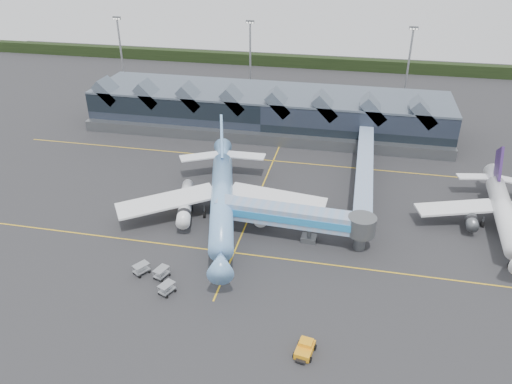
% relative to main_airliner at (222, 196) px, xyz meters
% --- Properties ---
extents(ground, '(260.00, 260.00, 0.00)m').
position_rel_main_airliner_xyz_m(ground, '(4.83, -2.74, -4.16)').
color(ground, '#272729').
rests_on(ground, ground).
extents(taxi_stripes, '(120.00, 60.00, 0.01)m').
position_rel_main_airliner_xyz_m(taxi_stripes, '(4.83, 7.26, -4.15)').
color(taxi_stripes, yellow).
rests_on(taxi_stripes, ground).
extents(tree_line_far, '(260.00, 4.00, 4.00)m').
position_rel_main_airliner_xyz_m(tree_line_far, '(4.83, 107.26, -2.16)').
color(tree_line_far, black).
rests_on(tree_line_far, ground).
extents(terminal, '(90.00, 22.25, 12.52)m').
position_rel_main_airliner_xyz_m(terminal, '(-0.23, 44.61, 0.72)').
color(terminal, black).
rests_on(terminal, ground).
extents(light_masts, '(132.40, 42.56, 22.45)m').
position_rel_main_airliner_xyz_m(light_masts, '(25.83, 60.06, 8.33)').
color(light_masts, gray).
rests_on(light_masts, ground).
extents(main_airliner, '(37.03, 43.41, 14.14)m').
position_rel_main_airliner_xyz_m(main_airliner, '(0.00, 0.00, 0.00)').
color(main_airliner, '#729BE7').
rests_on(main_airliner, ground).
extents(regional_jet, '(29.49, 32.18, 11.05)m').
position_rel_main_airliner_xyz_m(regional_jet, '(48.49, 6.06, -0.65)').
color(regional_jet, white).
rests_on(regional_jet, ground).
extents(jet_bridge, '(26.70, 5.25, 6.11)m').
position_rel_main_airliner_xyz_m(jet_bridge, '(15.19, -4.77, 0.09)').
color(jet_bridge, '#7DA4D0').
rests_on(jet_bridge, ground).
extents(fuel_truck, '(4.16, 9.04, 3.02)m').
position_rel_main_airliner_xyz_m(fuel_truck, '(-8.03, 3.46, -2.46)').
color(fuel_truck, black).
rests_on(fuel_truck, ground).
extents(pushback_tug, '(2.75, 3.86, 1.60)m').
position_rel_main_airliner_xyz_m(pushback_tug, '(18.72, -29.60, -3.44)').
color(pushback_tug, orange).
rests_on(pushback_tug, ground).
extents(baggage_carts, '(7.92, 6.30, 1.65)m').
position_rel_main_airliner_xyz_m(baggage_carts, '(-4.66, -20.14, -3.23)').
color(baggage_carts, '#9B9FA4').
rests_on(baggage_carts, ground).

